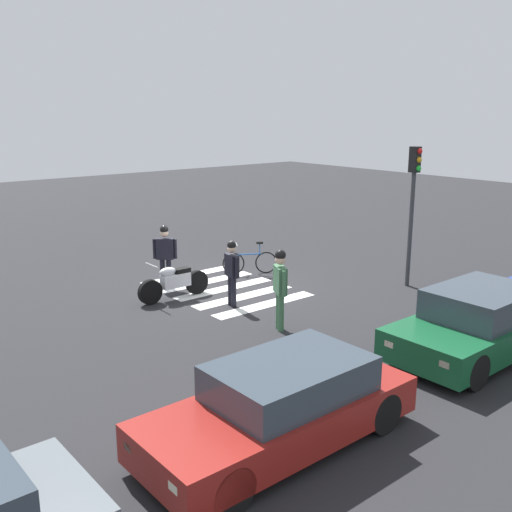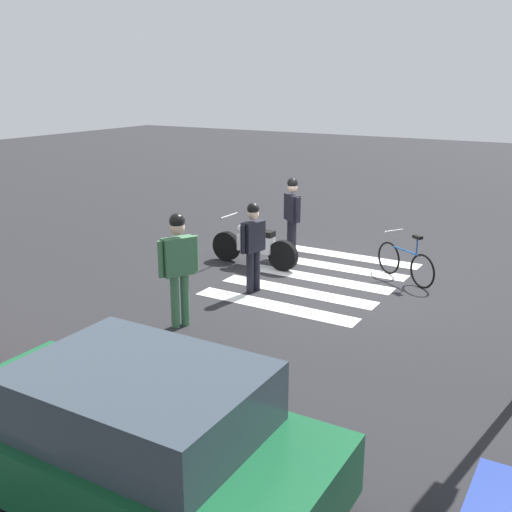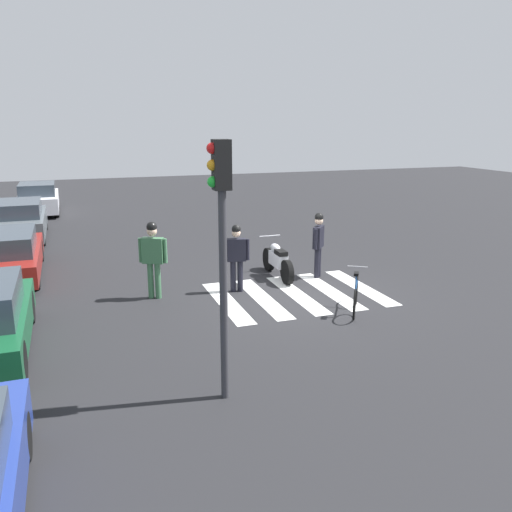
{
  "view_description": "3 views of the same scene",
  "coord_description": "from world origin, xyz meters",
  "px_view_note": "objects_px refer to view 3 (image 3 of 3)",
  "views": [
    {
      "loc": [
        9.31,
        12.82,
        4.89
      ],
      "look_at": [
        -0.12,
        1.27,
        1.18
      ],
      "focal_mm": 41.24,
      "sensor_mm": 36.0,
      "label": 1
    },
    {
      "loc": [
        -4.89,
        10.66,
        3.91
      ],
      "look_at": [
        0.55,
        1.51,
        0.77
      ],
      "focal_mm": 42.64,
      "sensor_mm": 36.0,
      "label": 2
    },
    {
      "loc": [
        -11.41,
        5.04,
        4.17
      ],
      "look_at": [
        0.17,
        1.01,
        1.03
      ],
      "focal_mm": 36.97,
      "sensor_mm": 36.0,
      "label": 3
    }
  ],
  "objects_px": {
    "officer_on_foot": "(236,254)",
    "car_maroon_wagon": "(6,255)",
    "traffic_light_pole": "(221,230)",
    "officer_by_motorcycle": "(318,240)",
    "car_grey_coupe": "(19,221)",
    "leaning_bicycle": "(356,296)",
    "car_white_van": "(38,199)",
    "police_motorcycle": "(278,261)",
    "pedestrian_bystander": "(153,254)"
  },
  "relations": [
    {
      "from": "car_maroon_wagon",
      "to": "car_white_van",
      "type": "bearing_deg",
      "value": -1.77
    },
    {
      "from": "leaning_bicycle",
      "to": "pedestrian_bystander",
      "type": "distance_m",
      "value": 4.85
    },
    {
      "from": "police_motorcycle",
      "to": "pedestrian_bystander",
      "type": "distance_m",
      "value": 3.59
    },
    {
      "from": "car_white_van",
      "to": "police_motorcycle",
      "type": "bearing_deg",
      "value": -153.19
    },
    {
      "from": "police_motorcycle",
      "to": "officer_by_motorcycle",
      "type": "height_order",
      "value": "officer_by_motorcycle"
    },
    {
      "from": "car_maroon_wagon",
      "to": "car_grey_coupe",
      "type": "distance_m",
      "value": 5.17
    },
    {
      "from": "officer_on_foot",
      "to": "car_grey_coupe",
      "type": "xyz_separation_m",
      "value": [
        8.44,
        5.66,
        -0.31
      ]
    },
    {
      "from": "car_maroon_wagon",
      "to": "car_white_van",
      "type": "distance_m",
      "value": 10.81
    },
    {
      "from": "officer_on_foot",
      "to": "car_white_van",
      "type": "xyz_separation_m",
      "value": [
        14.08,
        5.26,
        -0.3
      ]
    },
    {
      "from": "car_grey_coupe",
      "to": "car_white_van",
      "type": "height_order",
      "value": "car_white_van"
    },
    {
      "from": "car_grey_coupe",
      "to": "car_maroon_wagon",
      "type": "bearing_deg",
      "value": -179.28
    },
    {
      "from": "leaning_bicycle",
      "to": "officer_on_foot",
      "type": "bearing_deg",
      "value": 42.75
    },
    {
      "from": "traffic_light_pole",
      "to": "pedestrian_bystander",
      "type": "bearing_deg",
      "value": 3.22
    },
    {
      "from": "leaning_bicycle",
      "to": "officer_on_foot",
      "type": "distance_m",
      "value": 3.15
    },
    {
      "from": "officer_on_foot",
      "to": "leaning_bicycle",
      "type": "bearing_deg",
      "value": -137.25
    },
    {
      "from": "police_motorcycle",
      "to": "officer_by_motorcycle",
      "type": "bearing_deg",
      "value": -109.15
    },
    {
      "from": "police_motorcycle",
      "to": "leaning_bicycle",
      "type": "xyz_separation_m",
      "value": [
        -3.1,
        -0.66,
        -0.09
      ]
    },
    {
      "from": "officer_by_motorcycle",
      "to": "car_grey_coupe",
      "type": "distance_m",
      "value": 11.39
    },
    {
      "from": "officer_by_motorcycle",
      "to": "pedestrian_bystander",
      "type": "xyz_separation_m",
      "value": [
        -0.31,
        4.5,
        0.07
      ]
    },
    {
      "from": "police_motorcycle",
      "to": "traffic_light_pole",
      "type": "distance_m",
      "value": 6.97
    },
    {
      "from": "officer_on_foot",
      "to": "car_maroon_wagon",
      "type": "xyz_separation_m",
      "value": [
        3.28,
        5.59,
        -0.36
      ]
    },
    {
      "from": "officer_by_motorcycle",
      "to": "pedestrian_bystander",
      "type": "relative_size",
      "value": 0.95
    },
    {
      "from": "officer_on_foot",
      "to": "pedestrian_bystander",
      "type": "bearing_deg",
      "value": 85.34
    },
    {
      "from": "officer_by_motorcycle",
      "to": "car_grey_coupe",
      "type": "xyz_separation_m",
      "value": [
        7.97,
        8.13,
        -0.37
      ]
    },
    {
      "from": "officer_by_motorcycle",
      "to": "traffic_light_pole",
      "type": "bearing_deg",
      "value": 142.25
    },
    {
      "from": "officer_by_motorcycle",
      "to": "car_grey_coupe",
      "type": "relative_size",
      "value": 0.42
    },
    {
      "from": "leaning_bicycle",
      "to": "officer_on_foot",
      "type": "height_order",
      "value": "officer_on_foot"
    },
    {
      "from": "officer_on_foot",
      "to": "pedestrian_bystander",
      "type": "distance_m",
      "value": 2.04
    },
    {
      "from": "police_motorcycle",
      "to": "car_white_van",
      "type": "bearing_deg",
      "value": 26.81
    },
    {
      "from": "officer_by_motorcycle",
      "to": "car_grey_coupe",
      "type": "height_order",
      "value": "officer_by_motorcycle"
    },
    {
      "from": "leaning_bicycle",
      "to": "officer_by_motorcycle",
      "type": "xyz_separation_m",
      "value": [
        2.74,
        -0.38,
        0.67
      ]
    },
    {
      "from": "officer_by_motorcycle",
      "to": "officer_on_foot",
      "type": "bearing_deg",
      "value": 100.88
    },
    {
      "from": "traffic_light_pole",
      "to": "car_white_van",
      "type": "bearing_deg",
      "value": 10.46
    },
    {
      "from": "police_motorcycle",
      "to": "leaning_bicycle",
      "type": "bearing_deg",
      "value": -167.97
    },
    {
      "from": "leaning_bicycle",
      "to": "traffic_light_pole",
      "type": "distance_m",
      "value": 5.22
    },
    {
      "from": "leaning_bicycle",
      "to": "car_maroon_wagon",
      "type": "xyz_separation_m",
      "value": [
        5.55,
        7.69,
        0.25
      ]
    },
    {
      "from": "traffic_light_pole",
      "to": "officer_on_foot",
      "type": "bearing_deg",
      "value": -19.31
    },
    {
      "from": "officer_on_foot",
      "to": "officer_by_motorcycle",
      "type": "relative_size",
      "value": 0.96
    },
    {
      "from": "leaning_bicycle",
      "to": "officer_on_foot",
      "type": "relative_size",
      "value": 0.84
    },
    {
      "from": "leaning_bicycle",
      "to": "police_motorcycle",
      "type": "bearing_deg",
      "value": 12.03
    },
    {
      "from": "leaning_bicycle",
      "to": "car_white_van",
      "type": "relative_size",
      "value": 0.35
    },
    {
      "from": "officer_on_foot",
      "to": "car_maroon_wagon",
      "type": "relative_size",
      "value": 0.39
    },
    {
      "from": "car_maroon_wagon",
      "to": "officer_by_motorcycle",
      "type": "bearing_deg",
      "value": -109.16
    },
    {
      "from": "car_maroon_wagon",
      "to": "traffic_light_pole",
      "type": "height_order",
      "value": "traffic_light_pole"
    },
    {
      "from": "officer_by_motorcycle",
      "to": "car_white_van",
      "type": "xyz_separation_m",
      "value": [
        13.6,
        7.73,
        -0.35
      ]
    },
    {
      "from": "police_motorcycle",
      "to": "car_grey_coupe",
      "type": "distance_m",
      "value": 10.4
    },
    {
      "from": "officer_on_foot",
      "to": "traffic_light_pole",
      "type": "distance_m",
      "value": 5.52
    },
    {
      "from": "officer_on_foot",
      "to": "car_maroon_wagon",
      "type": "height_order",
      "value": "officer_on_foot"
    },
    {
      "from": "police_motorcycle",
      "to": "leaning_bicycle",
      "type": "relative_size",
      "value": 1.44
    },
    {
      "from": "car_maroon_wagon",
      "to": "pedestrian_bystander",
      "type": "bearing_deg",
      "value": -131.16
    }
  ]
}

